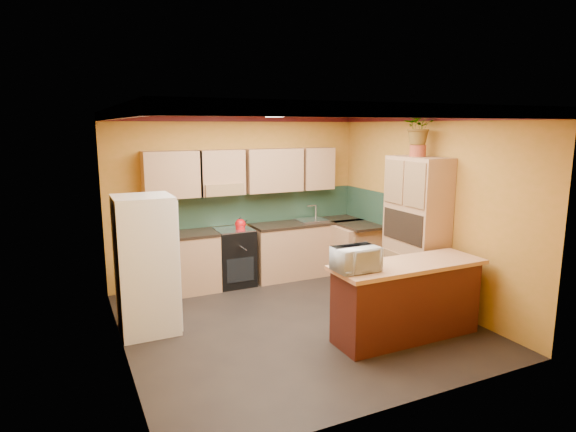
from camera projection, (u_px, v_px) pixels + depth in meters
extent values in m
plane|color=black|center=(295.00, 323.00, 6.25)|extent=(4.20, 4.20, 0.00)
cube|color=white|center=(295.00, 110.00, 5.75)|extent=(4.20, 4.20, 0.04)
cube|color=#C08033|center=(238.00, 198.00, 7.86)|extent=(4.20, 0.04, 2.70)
cube|color=#C08033|center=(403.00, 264.00, 4.13)|extent=(4.20, 0.04, 2.70)
cube|color=#C08033|center=(118.00, 237.00, 5.11)|extent=(0.04, 4.20, 2.70)
cube|color=#C08033|center=(427.00, 208.00, 6.88)|extent=(0.04, 4.20, 2.70)
cube|color=#1E3725|center=(253.00, 207.00, 7.99)|extent=(3.70, 0.02, 0.53)
cube|color=#1E3725|center=(369.00, 205.00, 8.15)|extent=(0.02, 1.40, 0.53)
cube|color=tan|center=(247.00, 171.00, 7.67)|extent=(3.10, 0.34, 0.70)
cylinder|color=white|center=(275.00, 115.00, 6.29)|extent=(0.26, 0.26, 0.06)
cube|color=tan|center=(270.00, 253.00, 7.94)|extent=(3.65, 0.60, 0.88)
cube|color=black|center=(270.00, 226.00, 7.86)|extent=(3.65, 0.62, 0.04)
cube|color=black|center=(234.00, 257.00, 7.67)|extent=(0.58, 0.58, 0.91)
cube|color=silver|center=(312.00, 220.00, 8.18)|extent=(0.48, 0.40, 0.03)
cube|color=tan|center=(359.00, 252.00, 8.03)|extent=(0.60, 0.80, 0.88)
cube|color=black|center=(359.00, 225.00, 7.94)|extent=(0.62, 0.80, 0.04)
cube|color=white|center=(146.00, 265.00, 5.85)|extent=(0.68, 0.66, 1.70)
cube|color=tan|center=(416.00, 232.00, 6.75)|extent=(0.48, 0.90, 2.10)
cylinder|color=brown|center=(418.00, 151.00, 6.58)|extent=(0.22, 0.22, 0.16)
imported|color=tan|center=(419.00, 126.00, 6.52)|extent=(0.48, 0.42, 0.50)
cube|color=#4B2011|center=(407.00, 302.00, 5.75)|extent=(1.80, 0.55, 0.88)
cube|color=tan|center=(408.00, 265.00, 5.66)|extent=(1.90, 0.65, 0.05)
imported|color=white|center=(356.00, 259.00, 5.32)|extent=(0.50, 0.34, 0.27)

